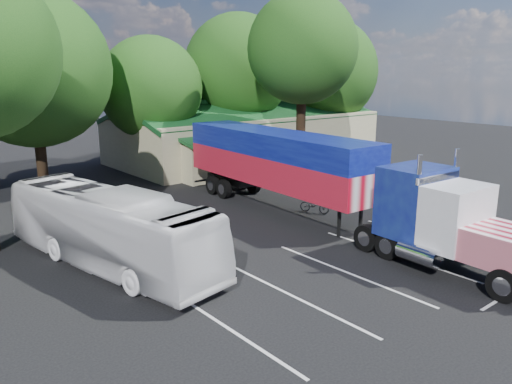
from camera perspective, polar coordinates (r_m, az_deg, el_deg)
ground at (r=24.74m, az=-0.17°, el=-5.07°), size 120.00×120.00×0.00m
event_hall at (r=46.26m, az=-1.09°, el=6.62°), size 24.20×14.12×5.55m
tree_row_c at (r=35.66m, az=-24.22°, el=12.69°), size 10.00×10.00×13.05m
tree_row_d at (r=40.29m, az=-11.95°, el=11.51°), size 8.00×8.00×10.60m
tree_row_e at (r=45.58m, az=-2.03°, el=13.91°), size 9.60×9.60×12.90m
tree_row_f at (r=51.49m, az=7.91°, el=13.45°), size 10.40×10.40×13.00m
tree_near_right at (r=37.47m, az=5.33°, el=15.99°), size 8.00×8.00×13.50m
semi_truck at (r=26.85m, az=6.22°, el=2.34°), size 4.38×22.91×4.77m
woman at (r=23.94m, az=17.61°, el=-4.30°), size 0.61×0.72×1.66m
bicycle at (r=28.77m, az=6.71°, el=-1.49°), size 1.25×1.84×0.92m
tour_bus at (r=21.56m, az=-16.41°, el=-3.98°), size 4.83×12.00×3.26m
silver_sedan at (r=39.90m, az=3.53°, el=3.23°), size 4.36×2.07×1.38m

